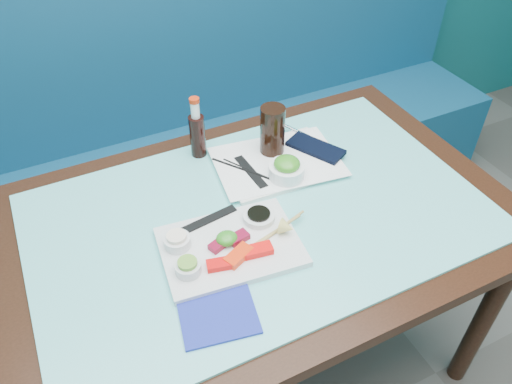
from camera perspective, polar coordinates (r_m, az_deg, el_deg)
name	(u,v)px	position (r m, az deg, el deg)	size (l,w,h in m)	color
booth_bench	(174,156)	(2.22, -9.33, 4.08)	(3.00, 0.56, 1.17)	navy
dining_table	(260,236)	(1.43, 0.45, -5.09)	(1.40, 0.90, 0.75)	black
glass_top	(260,215)	(1.37, 0.47, -2.60)	(1.22, 0.76, 0.01)	#67CECC
sashimi_plate	(230,247)	(1.27, -2.94, -6.27)	(0.35, 0.25, 0.02)	silver
salmon_left	(220,264)	(1.21, -4.08, -8.24)	(0.07, 0.03, 0.02)	red
salmon_mid	(238,256)	(1.23, -2.01, -7.27)	(0.08, 0.04, 0.02)	#FF310A
salmon_right	(258,250)	(1.24, 0.20, -6.67)	(0.07, 0.04, 0.02)	#FF0D0A
tuna_left	(218,245)	(1.26, -4.32, -6.05)	(0.05, 0.03, 0.02)	maroon
tuna_right	(238,238)	(1.27, -2.02, -5.23)	(0.05, 0.03, 0.02)	maroon
seaweed_garnish	(227,238)	(1.26, -3.37, -5.31)	(0.06, 0.05, 0.03)	#308A1F
ramekin_wasabi	(188,268)	(1.21, -7.78, -8.57)	(0.06, 0.06, 0.03)	silver
wasabi_fill	(187,263)	(1.19, -7.86, -8.01)	(0.05, 0.05, 0.01)	#6BA334
ramekin_ginger	(177,242)	(1.27, -8.98, -5.63)	(0.07, 0.07, 0.03)	white
ginger_fill	(176,236)	(1.25, -9.07, -5.03)	(0.05, 0.05, 0.01)	#FFEAD1
soy_dish	(259,217)	(1.32, 0.32, -2.83)	(0.09, 0.09, 0.02)	silver
soy_fill	(259,214)	(1.31, 0.32, -2.48)	(0.06, 0.06, 0.01)	black
lemon_wedge	(287,228)	(1.28, 3.54, -4.10)	(0.04, 0.04, 0.04)	#E5D46C
chopstick_sleeve	(209,219)	(1.33, -5.39, -3.11)	(0.16, 0.03, 0.00)	black
wooden_chopstick_a	(272,233)	(1.29, 1.81, -4.75)	(0.01, 0.01, 0.20)	tan
wooden_chopstick_b	(275,232)	(1.29, 2.21, -4.59)	(0.01, 0.01, 0.22)	tan
serving_tray	(277,163)	(1.52, 2.44, 3.30)	(0.34, 0.26, 0.01)	white
paper_placemat	(277,161)	(1.52, 2.45, 3.52)	(0.37, 0.26, 0.00)	white
seaweed_bowl	(287,171)	(1.45, 3.51, 2.38)	(0.11, 0.11, 0.04)	white
seaweed_salad	(287,164)	(1.43, 3.56, 3.25)	(0.08, 0.08, 0.04)	#398C20
cola_glass	(272,130)	(1.52, 1.89, 7.06)	(0.08, 0.08, 0.16)	black
navy_pouch	(316,148)	(1.57, 6.82, 5.01)	(0.08, 0.18, 0.01)	black
fork	(297,131)	(1.64, 4.73, 6.91)	(0.01, 0.01, 0.10)	white
black_chopstick_a	(249,172)	(1.48, -0.76, 2.33)	(0.01, 0.01, 0.26)	black
black_chopstick_b	(252,171)	(1.48, -0.48, 2.40)	(0.01, 0.01, 0.21)	black
tray_sleeve	(251,172)	(1.48, -0.62, 2.34)	(0.03, 0.16, 0.00)	black
cola_bottle_body	(198,136)	(1.54, -6.69, 6.37)	(0.05, 0.05, 0.14)	black
cola_bottle_neck	(195,110)	(1.49, -6.98, 9.31)	(0.03, 0.03, 0.05)	white
cola_bottle_cap	(194,100)	(1.47, -7.08, 10.36)	(0.03, 0.03, 0.01)	red
blue_napkin	(217,310)	(1.16, -4.52, -13.28)	(0.17, 0.17, 0.01)	#1C2A9A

